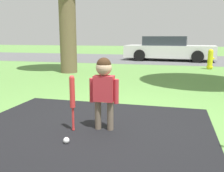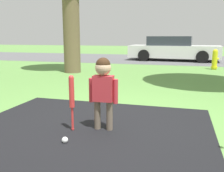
{
  "view_description": "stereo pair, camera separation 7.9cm",
  "coord_description": "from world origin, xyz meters",
  "px_view_note": "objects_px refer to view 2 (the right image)",
  "views": [
    {
      "loc": [
        0.64,
        -3.18,
        1.17
      ],
      "look_at": [
        -0.22,
        0.13,
        0.49
      ],
      "focal_mm": 40.0,
      "sensor_mm": 36.0,
      "label": 1
    },
    {
      "loc": [
        0.72,
        -3.16,
        1.17
      ],
      "look_at": [
        -0.22,
        0.13,
        0.49
      ],
      "focal_mm": 40.0,
      "sensor_mm": 36.0,
      "label": 2
    }
  ],
  "objects_px": {
    "fire_hydrant": "(215,60)",
    "parked_car": "(173,49)",
    "sports_ball": "(65,140)",
    "baseball_bat": "(72,95)",
    "child": "(103,84)"
  },
  "relations": [
    {
      "from": "sports_ball",
      "to": "fire_hydrant",
      "type": "height_order",
      "value": "fire_hydrant"
    },
    {
      "from": "sports_ball",
      "to": "parked_car",
      "type": "relative_size",
      "value": 0.02
    },
    {
      "from": "parked_car",
      "to": "child",
      "type": "bearing_deg",
      "value": -88.77
    },
    {
      "from": "sports_ball",
      "to": "fire_hydrant",
      "type": "xyz_separation_m",
      "value": [
        2.35,
        7.37,
        0.33
      ]
    },
    {
      "from": "baseball_bat",
      "to": "parked_car",
      "type": "bearing_deg",
      "value": 85.5
    },
    {
      "from": "child",
      "to": "fire_hydrant",
      "type": "xyz_separation_m",
      "value": [
        2.06,
        6.86,
        -0.24
      ]
    },
    {
      "from": "fire_hydrant",
      "to": "sports_ball",
      "type": "bearing_deg",
      "value": -107.65
    },
    {
      "from": "baseball_bat",
      "to": "sports_ball",
      "type": "relative_size",
      "value": 10.09
    },
    {
      "from": "sports_ball",
      "to": "parked_car",
      "type": "distance_m",
      "value": 10.66
    },
    {
      "from": "sports_ball",
      "to": "parked_car",
      "type": "height_order",
      "value": "parked_car"
    },
    {
      "from": "baseball_bat",
      "to": "fire_hydrant",
      "type": "bearing_deg",
      "value": 70.89
    },
    {
      "from": "baseball_bat",
      "to": "sports_ball",
      "type": "bearing_deg",
      "value": -78.36
    },
    {
      "from": "fire_hydrant",
      "to": "parked_car",
      "type": "relative_size",
      "value": 0.17
    },
    {
      "from": "baseball_bat",
      "to": "fire_hydrant",
      "type": "relative_size",
      "value": 0.96
    },
    {
      "from": "child",
      "to": "baseball_bat",
      "type": "height_order",
      "value": "child"
    }
  ]
}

